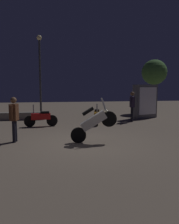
{
  "coord_description": "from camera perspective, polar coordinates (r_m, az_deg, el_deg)",
  "views": [
    {
      "loc": [
        -1.03,
        -7.84,
        2.08
      ],
      "look_at": [
        0.31,
        1.06,
        1.0
      ],
      "focal_mm": 36.31,
      "sensor_mm": 36.0,
      "label": 1
    }
  ],
  "objects": [
    {
      "name": "tree_left_bg",
      "position": [
        17.64,
        15.99,
        9.49
      ],
      "size": [
        1.85,
        1.85,
        3.94
      ],
      "color": "#4C331E",
      "rests_on": "ground_plane"
    },
    {
      "name": "kiosk_billboard",
      "position": [
        14.64,
        13.82,
        2.61
      ],
      "size": [
        1.67,
        1.01,
        2.1
      ],
      "rotation": [
        0.0,
        0.0,
        3.49
      ],
      "color": "#595960",
      "rests_on": "ground_plane"
    },
    {
      "name": "planter_wall_low",
      "position": [
        14.18,
        -16.75,
        -0.97
      ],
      "size": [
        2.71,
        0.5,
        0.45
      ],
      "color": "gray",
      "rests_on": "ground_plane"
    },
    {
      "name": "motorcycle_white_foreground",
      "position": [
        8.12,
        1.02,
        -2.62
      ],
      "size": [
        1.66,
        0.4,
        1.63
      ],
      "rotation": [
        0.0,
        0.0,
        -0.1
      ],
      "color": "black",
      "rests_on": "ground_plane"
    },
    {
      "name": "person_bystander_far",
      "position": [
        13.04,
        10.68,
        2.05
      ],
      "size": [
        0.3,
        0.67,
        1.7
      ],
      "rotation": [
        0.0,
        0.0,
        6.11
      ],
      "color": "black",
      "rests_on": "ground_plane"
    },
    {
      "name": "motorcycle_orange_parked_right",
      "position": [
        12.09,
        1.88,
        -0.97
      ],
      "size": [
        0.46,
        1.65,
        1.11
      ],
      "rotation": [
        0.0,
        0.0,
        4.54
      ],
      "color": "black",
      "rests_on": "ground_plane"
    },
    {
      "name": "motorcycle_red_parked_left",
      "position": [
        11.62,
        -12.11,
        -1.44
      ],
      "size": [
        1.66,
        0.36,
        1.11
      ],
      "rotation": [
        0.0,
        0.0,
        3.2
      ],
      "color": "black",
      "rests_on": "ground_plane"
    },
    {
      "name": "streetlamp_near",
      "position": [
        16.6,
        -12.4,
        11.43
      ],
      "size": [
        0.36,
        0.36,
        5.51
      ],
      "color": "#38383D",
      "rests_on": "ground_plane"
    },
    {
      "name": "person_rider_beside",
      "position": [
        8.63,
        -18.46,
        -0.83
      ],
      "size": [
        0.3,
        0.67,
        1.65
      ],
      "rotation": [
        0.0,
        0.0,
        6.12
      ],
      "color": "black",
      "rests_on": "ground_plane"
    },
    {
      "name": "ground_plane",
      "position": [
        8.18,
        -1.08,
        -7.89
      ],
      "size": [
        40.0,
        40.0,
        0.0
      ],
      "primitive_type": "plane",
      "color": "#756656"
    }
  ]
}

